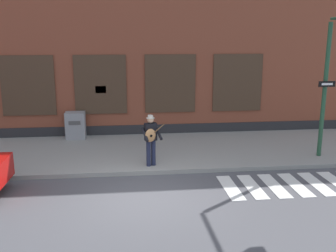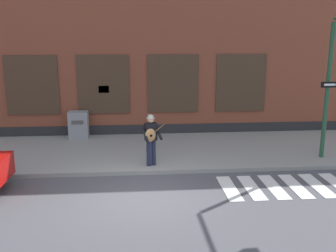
{
  "view_description": "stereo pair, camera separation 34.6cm",
  "coord_description": "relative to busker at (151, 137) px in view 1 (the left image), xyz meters",
  "views": [
    {
      "loc": [
        -0.47,
        -10.2,
        4.48
      ],
      "look_at": [
        0.88,
        1.98,
        1.54
      ],
      "focal_mm": 42.0,
      "sensor_mm": 36.0,
      "label": 1
    },
    {
      "loc": [
        -0.12,
        -10.23,
        4.48
      ],
      "look_at": [
        0.88,
        1.98,
        1.54
      ],
      "focal_mm": 42.0,
      "sensor_mm": 36.0,
      "label": 2
    }
  ],
  "objects": [
    {
      "name": "crosswalk",
      "position": [
        4.9,
        -1.8,
        -1.12
      ],
      "size": [
        5.78,
        1.9,
        0.01
      ],
      "color": "silver",
      "rests_on": "ground"
    },
    {
      "name": "utility_box",
      "position": [
        -2.88,
        3.8,
        -0.42
      ],
      "size": [
        0.8,
        0.58,
        1.12
      ],
      "color": "gray",
      "rests_on": "sidewalk"
    },
    {
      "name": "building_backdrop",
      "position": [
        -0.34,
        6.24,
        2.79
      ],
      "size": [
        28.0,
        4.06,
        7.84
      ],
      "color": "brown",
      "rests_on": "ground"
    },
    {
      "name": "ground_plane",
      "position": [
        -0.34,
        -2.19,
        -1.12
      ],
      "size": [
        160.0,
        160.0,
        0.0
      ],
      "primitive_type": "plane",
      "color": "#4C4C51"
    },
    {
      "name": "sidewalk",
      "position": [
        -0.34,
        1.87,
        -1.05
      ],
      "size": [
        28.0,
        4.75,
        0.15
      ],
      "color": "gray",
      "rests_on": "ground"
    },
    {
      "name": "busker",
      "position": [
        0.0,
        0.0,
        0.0
      ],
      "size": [
        0.78,
        0.66,
        1.71
      ],
      "color": "#1E233D",
      "rests_on": "sidewalk"
    }
  ]
}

